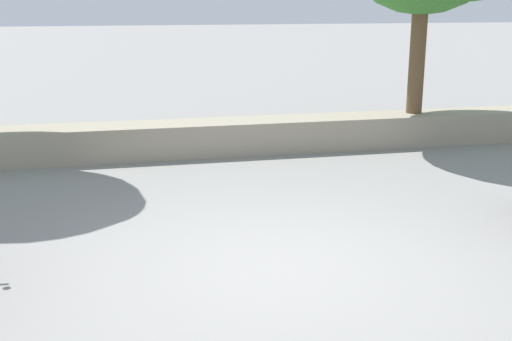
{
  "coord_description": "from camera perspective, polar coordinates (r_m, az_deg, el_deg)",
  "views": [
    {
      "loc": [
        -1.49,
        -5.62,
        2.54
      ],
      "look_at": [
        0.02,
        1.2,
        0.65
      ],
      "focal_mm": 44.49,
      "sensor_mm": 36.0,
      "label": 1
    }
  ],
  "objects": [
    {
      "name": "ground_plane",
      "position": [
        6.35,
        2.17,
        -8.47
      ],
      "size": [
        120.0,
        120.0,
        0.0
      ],
      "primitive_type": "plane",
      "color": "gray"
    },
    {
      "name": "stone_wall",
      "position": [
        10.77,
        -4.28,
        2.96
      ],
      "size": [
        36.0,
        0.8,
        0.55
      ],
      "primitive_type": "cube",
      "color": "gray",
      "rests_on": "ground"
    }
  ]
}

